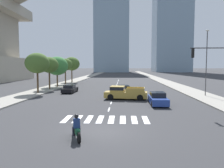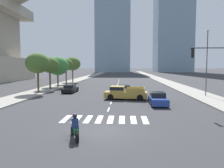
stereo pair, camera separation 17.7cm
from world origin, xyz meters
name	(u,v)px [view 2 (the right image)]	position (x,y,z in m)	size (l,w,h in m)	color
ground_plane	(101,131)	(0.00, 0.00, 0.00)	(800.00, 800.00, 0.00)	#333335
sidewalk_east	(180,87)	(12.45, 30.00, 0.07)	(4.00, 260.00, 0.15)	gray
sidewalk_west	(56,86)	(-12.45, 30.00, 0.07)	(4.00, 260.00, 0.15)	gray
crosswalk_near	(105,119)	(0.00, 3.21, 0.00)	(6.75, 2.59, 0.01)	silver
lane_divider_center	(117,87)	(0.00, 31.21, 0.00)	(0.14, 50.00, 0.01)	silver
motorcycle_lead	(75,129)	(-1.33, -1.59, 0.58)	(1.05, 1.99, 1.49)	black
pickup_truck	(124,93)	(1.46, 13.88, 0.81)	(5.52, 2.54, 1.67)	#B28E38
sedan_gold_0	(124,90)	(1.50, 19.52, 0.59)	(2.26, 4.66, 1.28)	#B28E38
sedan_blue_1	(158,99)	(5.17, 10.15, 0.63)	(1.78, 4.41, 1.36)	navy
sedan_black_2	(70,89)	(-7.10, 20.68, 0.58)	(1.83, 4.45, 1.26)	black
traffic_signal_near	(217,65)	(10.13, 7.08, 4.32)	(4.25, 0.28, 6.14)	#333335
street_lamp_east	(207,58)	(12.75, 16.94, 5.24)	(0.50, 0.24, 8.96)	#3F3F42
street_tree_nearest	(38,63)	(-11.65, 19.02, 4.64)	(3.63, 3.63, 6.05)	#4C3823
street_tree_second	(50,65)	(-11.65, 24.45, 4.39)	(3.26, 3.26, 5.65)	#4C3823
street_tree_third	(58,66)	(-11.65, 29.11, 4.23)	(4.31, 4.31, 5.92)	#4C3823
street_tree_fourth	(66,65)	(-11.65, 35.35, 4.53)	(3.18, 3.18, 5.75)	#4C3823
street_tree_fifth	(73,64)	(-11.65, 41.70, 4.77)	(4.02, 4.02, 6.34)	#4C3823
office_tower_left_skyline	(113,20)	(-6.37, 142.65, 36.21)	(23.30, 23.66, 82.59)	#7A93A8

